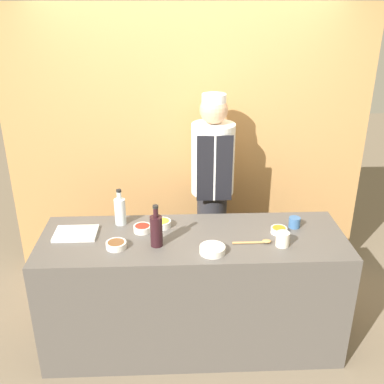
# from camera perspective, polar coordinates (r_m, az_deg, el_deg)

# --- Properties ---
(ground_plane) EXTENTS (14.00, 14.00, 0.00)m
(ground_plane) POSITION_cam_1_polar(r_m,az_deg,el_deg) (3.66, 0.10, -18.09)
(ground_plane) COLOR #756651
(cabinet_wall) EXTENTS (3.12, 0.18, 2.40)m
(cabinet_wall) POSITION_cam_1_polar(r_m,az_deg,el_deg) (4.01, -0.58, 5.69)
(cabinet_wall) COLOR #B7844C
(cabinet_wall) RESTS_ON ground_plane
(counter) EXTENTS (2.13, 0.71, 0.90)m
(counter) POSITION_cam_1_polar(r_m,az_deg,el_deg) (3.38, 0.11, -12.39)
(counter) COLOR #514C47
(counter) RESTS_ON ground_plane
(sauce_bowl_yellow) EXTENTS (0.13, 0.13, 0.05)m
(sauce_bowl_yellow) POSITION_cam_1_polar(r_m,az_deg,el_deg) (3.26, -3.83, -4.00)
(sauce_bowl_yellow) COLOR silver
(sauce_bowl_yellow) RESTS_ON counter
(sauce_bowl_orange) EXTENTS (0.11, 0.11, 0.04)m
(sauce_bowl_orange) POSITION_cam_1_polar(r_m,az_deg,el_deg) (3.23, 10.97, -4.77)
(sauce_bowl_orange) COLOR silver
(sauce_bowl_orange) RESTS_ON counter
(sauce_bowl_brown) EXTENTS (0.14, 0.14, 0.04)m
(sauce_bowl_brown) POSITION_cam_1_polar(r_m,az_deg,el_deg) (3.04, -9.60, -6.61)
(sauce_bowl_brown) COLOR silver
(sauce_bowl_brown) RESTS_ON counter
(sauce_bowl_green) EXTENTS (0.17, 0.17, 0.05)m
(sauce_bowl_green) POSITION_cam_1_polar(r_m,az_deg,el_deg) (2.95, 2.61, -7.27)
(sauce_bowl_green) COLOR silver
(sauce_bowl_green) RESTS_ON counter
(sauce_bowl_red) EXTENTS (0.13, 0.13, 0.04)m
(sauce_bowl_red) POSITION_cam_1_polar(r_m,az_deg,el_deg) (3.21, -6.32, -4.60)
(sauce_bowl_red) COLOR silver
(sauce_bowl_red) RESTS_ON counter
(cutting_board) EXTENTS (0.29, 0.22, 0.02)m
(cutting_board) POSITION_cam_1_polar(r_m,az_deg,el_deg) (3.26, -14.55, -5.12)
(cutting_board) COLOR white
(cutting_board) RESTS_ON counter
(bottle_clear) EXTENTS (0.08, 0.08, 0.27)m
(bottle_clear) POSITION_cam_1_polar(r_m,az_deg,el_deg) (3.30, -9.11, -2.34)
(bottle_clear) COLOR silver
(bottle_clear) RESTS_ON counter
(bottle_wine) EXTENTS (0.08, 0.08, 0.30)m
(bottle_wine) POSITION_cam_1_polar(r_m,az_deg,el_deg) (2.99, -4.56, -4.84)
(bottle_wine) COLOR black
(bottle_wine) RESTS_ON counter
(cup_blue) EXTENTS (0.08, 0.08, 0.08)m
(cup_blue) POSITION_cam_1_polar(r_m,az_deg,el_deg) (3.33, 12.88, -3.77)
(cup_blue) COLOR #386093
(cup_blue) RESTS_ON counter
(cup_cream) EXTENTS (0.09, 0.09, 0.10)m
(cup_cream) POSITION_cam_1_polar(r_m,az_deg,el_deg) (3.07, 11.43, -5.88)
(cup_cream) COLOR silver
(cup_cream) RESTS_ON counter
(wooden_spoon) EXTENTS (0.26, 0.05, 0.03)m
(wooden_spoon) POSITION_cam_1_polar(r_m,az_deg,el_deg) (3.08, 8.34, -6.28)
(wooden_spoon) COLOR #B2844C
(wooden_spoon) RESTS_ON counter
(chef_center) EXTENTS (0.35, 0.35, 1.75)m
(chef_center) POSITION_cam_1_polar(r_m,az_deg,el_deg) (3.74, 2.59, 0.35)
(chef_center) COLOR #28282D
(chef_center) RESTS_ON ground_plane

